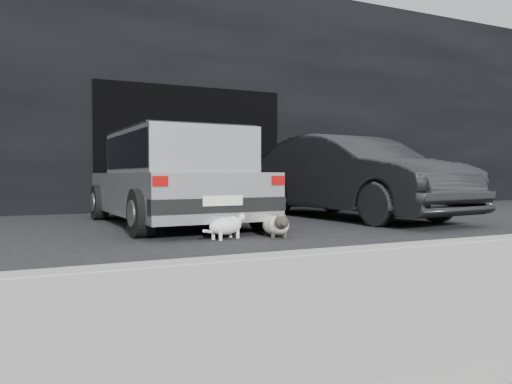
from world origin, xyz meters
name	(u,v)px	position (x,y,z in m)	size (l,w,h in m)	color
ground	(213,232)	(0.00, 0.00, 0.00)	(80.00, 80.00, 0.00)	black
building_facade	(167,104)	(1.00, 6.00, 2.50)	(34.00, 4.00, 5.00)	black
garage_opening	(192,149)	(1.00, 3.99, 1.30)	(4.00, 0.10, 2.60)	black
curb	(413,250)	(1.00, -2.60, 0.06)	(18.00, 0.25, 0.12)	gray
silver_hatchback	(174,173)	(-0.19, 1.15, 0.77)	(2.04, 3.91, 1.41)	#A8AAAC
second_car	(353,177)	(2.93, 0.97, 0.72)	(1.52, 4.35, 1.43)	black
cat_siamese	(276,225)	(0.55, -0.76, 0.14)	(0.42, 0.88, 0.31)	beige
cat_white	(228,225)	(-0.06, -0.68, 0.16)	(0.65, 0.41, 0.33)	silver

